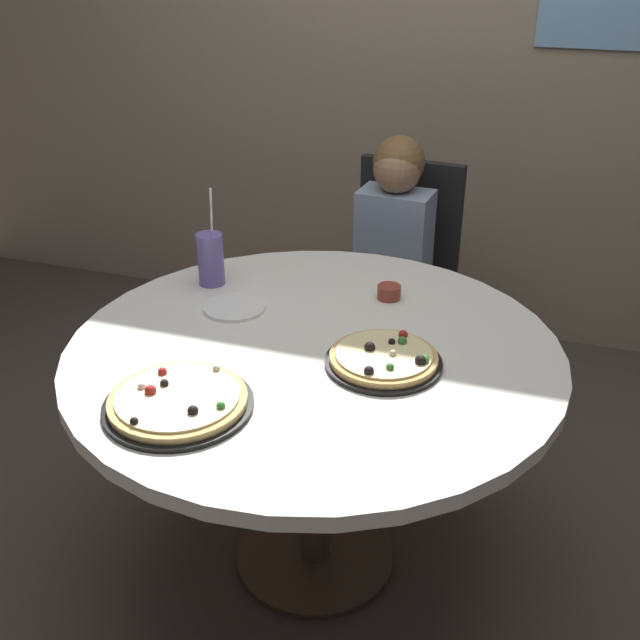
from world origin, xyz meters
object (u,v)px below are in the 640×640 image
(dining_table, at_px, (314,374))
(plate_small, at_px, (235,307))
(chair_wooden, at_px, (400,273))
(diner_child, at_px, (385,302))
(pizza_cheese, at_px, (178,401))
(soda_cup, at_px, (211,259))
(sauce_bowl, at_px, (389,292))
(pizza_veggie, at_px, (384,359))

(dining_table, distance_m, plate_small, 0.33)
(chair_wooden, bearing_deg, diner_child, -94.26)
(pizza_cheese, bearing_deg, dining_table, 61.56)
(chair_wooden, relative_size, soda_cup, 3.09)
(diner_child, relative_size, sauce_bowl, 15.46)
(pizza_cheese, xyz_separation_m, plate_small, (-0.08, 0.50, -0.01))
(chair_wooden, distance_m, pizza_cheese, 1.42)
(diner_child, distance_m, plate_small, 0.80)
(soda_cup, bearing_deg, plate_small, -45.33)
(dining_table, bearing_deg, sauce_bowl, 70.64)
(soda_cup, relative_size, plate_small, 1.71)
(pizza_veggie, relative_size, soda_cup, 0.96)
(dining_table, distance_m, pizza_veggie, 0.23)
(chair_wooden, distance_m, pizza_veggie, 1.10)
(pizza_veggie, height_order, soda_cup, soda_cup)
(soda_cup, bearing_deg, sauce_bowl, 7.30)
(diner_child, bearing_deg, pizza_veggie, -76.80)
(pizza_cheese, bearing_deg, soda_cup, 109.12)
(dining_table, distance_m, pizza_cheese, 0.43)
(pizza_cheese, relative_size, sauce_bowl, 4.92)
(chair_wooden, height_order, pizza_veggie, chair_wooden)
(soda_cup, xyz_separation_m, sauce_bowl, (0.54, 0.07, -0.06))
(diner_child, height_order, plate_small, diner_child)
(chair_wooden, bearing_deg, pizza_veggie, -79.73)
(dining_table, bearing_deg, pizza_cheese, -118.44)
(pizza_veggie, bearing_deg, pizza_cheese, -140.18)
(pizza_veggie, relative_size, sauce_bowl, 4.22)
(soda_cup, xyz_separation_m, plate_small, (0.14, -0.14, -0.08))
(dining_table, bearing_deg, diner_child, 90.42)
(chair_wooden, height_order, plate_small, chair_wooden)
(pizza_cheese, xyz_separation_m, sauce_bowl, (0.32, 0.71, 0.00))
(dining_table, xyz_separation_m, soda_cup, (-0.42, 0.27, 0.17))
(sauce_bowl, bearing_deg, pizza_veggie, -78.00)
(dining_table, relative_size, soda_cup, 4.23)
(plate_small, bearing_deg, pizza_veggie, -19.10)
(dining_table, relative_size, diner_child, 1.20)
(pizza_veggie, height_order, sauce_bowl, pizza_veggie)
(chair_wooden, xyz_separation_m, pizza_cheese, (-0.21, -1.38, 0.24))
(chair_wooden, distance_m, sauce_bowl, 0.73)
(sauce_bowl, bearing_deg, soda_cup, -172.70)
(dining_table, height_order, chair_wooden, chair_wooden)
(pizza_cheese, bearing_deg, diner_child, 80.83)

